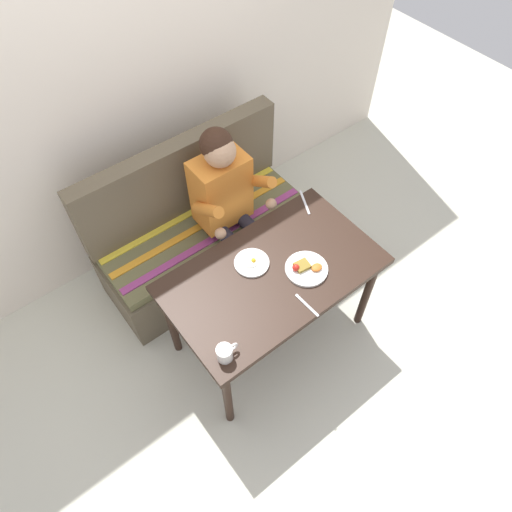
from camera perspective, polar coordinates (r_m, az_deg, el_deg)
The scene contains 10 objects.
ground_plane at distance 3.21m, azimuth 1.67°, elevation -9.35°, with size 8.00×8.00×0.00m, color beige.
back_wall at distance 2.99m, azimuth -14.24°, elevation 20.67°, with size 4.40×0.10×2.60m, color silver.
table at distance 2.65m, azimuth 2.00°, elevation -2.99°, with size 1.20×0.70×0.73m.
couch at distance 3.28m, azimuth -6.61°, elevation 2.79°, with size 1.44×0.56×1.00m.
person at distance 2.92m, azimuth -3.44°, elevation 6.94°, with size 0.45×0.61×1.21m.
plate_breakfast at distance 2.59m, azimuth 6.09°, elevation -1.51°, with size 0.24×0.24×0.05m.
plate_eggs at distance 2.61m, azimuth -0.52°, elevation -0.81°, with size 0.20×0.20×0.04m.
coffee_mug at distance 2.30m, azimuth -3.78°, elevation -11.63°, with size 0.12×0.08×0.09m.
fork at distance 2.48m, azimuth 6.19°, elevation -5.95°, with size 0.01×0.17×0.01m, color silver.
knife at distance 2.92m, azimuth 5.92°, elevation 6.51°, with size 0.01×0.20×0.01m, color silver.
Camera 1 is at (-0.97, -1.09, 2.86)m, focal length 32.99 mm.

